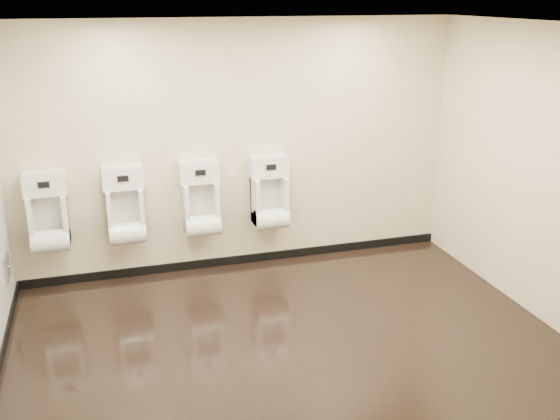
# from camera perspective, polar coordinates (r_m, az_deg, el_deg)

# --- Properties ---
(ground) EXTENTS (5.00, 3.50, 0.00)m
(ground) POSITION_cam_1_polar(r_m,az_deg,el_deg) (5.95, 0.45, -11.41)
(ground) COLOR black
(ground) RESTS_ON ground
(ceiling) EXTENTS (5.00, 3.50, 0.00)m
(ceiling) POSITION_cam_1_polar(r_m,az_deg,el_deg) (5.13, 0.54, 16.63)
(ceiling) COLOR white
(back_wall) EXTENTS (5.00, 0.02, 2.80)m
(back_wall) POSITION_cam_1_polar(r_m,az_deg,el_deg) (7.01, -3.70, 5.70)
(back_wall) COLOR beige
(back_wall) RESTS_ON ground
(front_wall) EXTENTS (5.00, 0.02, 2.80)m
(front_wall) POSITION_cam_1_polar(r_m,az_deg,el_deg) (3.85, 8.15, -6.04)
(front_wall) COLOR beige
(front_wall) RESTS_ON ground
(right_wall) EXTENTS (0.02, 3.50, 2.80)m
(right_wall) POSITION_cam_1_polar(r_m,az_deg,el_deg) (6.53, 22.02, 3.32)
(right_wall) COLOR beige
(right_wall) RESTS_ON ground
(skirting_back) EXTENTS (5.00, 0.02, 0.10)m
(skirting_back) POSITION_cam_1_polar(r_m,az_deg,el_deg) (7.43, -3.46, -4.51)
(skirting_back) COLOR black
(skirting_back) RESTS_ON ground
(access_panel) EXTENTS (0.04, 0.25, 0.25)m
(access_panel) POSITION_cam_1_polar(r_m,az_deg,el_deg) (6.67, -23.70, -4.80)
(access_panel) COLOR #9E9EA3
(access_panel) RESTS_ON left_wall
(urinal_0) EXTENTS (0.44, 0.33, 0.82)m
(urinal_0) POSITION_cam_1_polar(r_m,az_deg,el_deg) (6.89, -20.42, -0.65)
(urinal_0) COLOR white
(urinal_0) RESTS_ON back_wall
(urinal_1) EXTENTS (0.44, 0.33, 0.82)m
(urinal_1) POSITION_cam_1_polar(r_m,az_deg,el_deg) (6.87, -13.95, -0.05)
(urinal_1) COLOR white
(urinal_1) RESTS_ON back_wall
(urinal_2) EXTENTS (0.44, 0.33, 0.82)m
(urinal_2) POSITION_cam_1_polar(r_m,az_deg,el_deg) (6.94, -7.25, 0.58)
(urinal_2) COLOR white
(urinal_2) RESTS_ON back_wall
(urinal_3) EXTENTS (0.44, 0.33, 0.82)m
(urinal_3) POSITION_cam_1_polar(r_m,az_deg,el_deg) (7.10, -0.94, 1.16)
(urinal_3) COLOR white
(urinal_3) RESTS_ON back_wall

